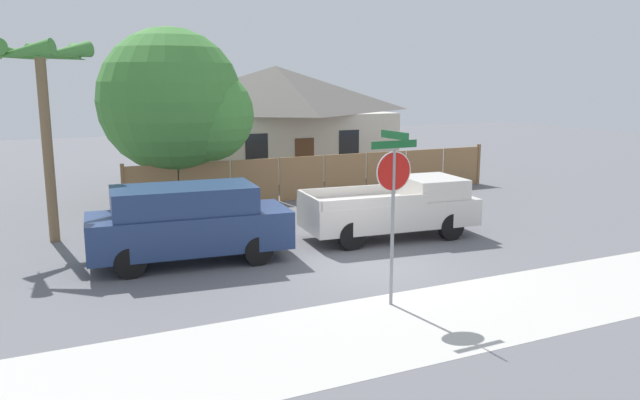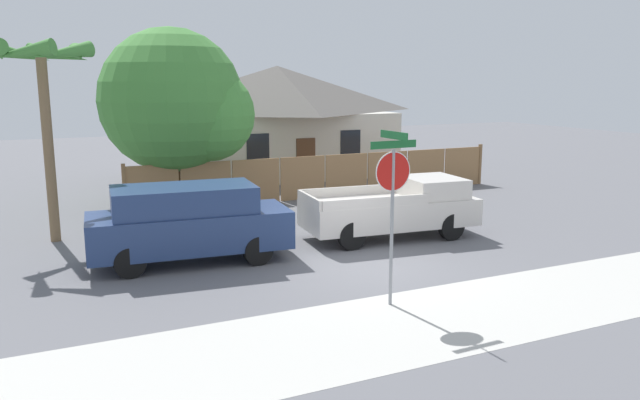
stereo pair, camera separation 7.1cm
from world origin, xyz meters
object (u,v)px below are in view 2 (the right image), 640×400
Objects in this scene: stop_sign at (393,187)px; orange_pickup at (396,208)px; house at (278,118)px; oak_tree at (179,104)px; palm_tree at (42,70)px; red_suv at (189,221)px.

orange_pickup is at bearing 55.69° from stop_sign.
house is 13.45m from orange_pickup.
oak_tree is (-6.06, -6.00, 1.01)m from house.
orange_pickup is at bearing -96.53° from house.
oak_tree reaches higher than stop_sign.
red_suv is at bearing -51.22° from palm_tree.
palm_tree is 10.51m from orange_pickup.
red_suv is at bearing -101.73° from oak_tree.
house is 18.53m from stop_sign.
oak_tree is at bearing 83.55° from red_suv.
oak_tree is at bearing 38.23° from palm_tree.
oak_tree reaches higher than house.
stop_sign is (-3.06, -4.72, 1.59)m from orange_pickup.
oak_tree is 1.14× the size of palm_tree.
red_suv is at bearing -174.92° from orange_pickup.
stop_sign is (-4.58, -17.96, -0.24)m from house.
palm_tree reaches higher than orange_pickup.
orange_pickup is (-1.51, -13.24, -1.83)m from house.
stop_sign reaches higher than red_suv.
stop_sign is (1.49, -11.96, -1.25)m from oak_tree.
orange_pickup is at bearing 5.08° from red_suv.
oak_tree reaches higher than red_suv.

